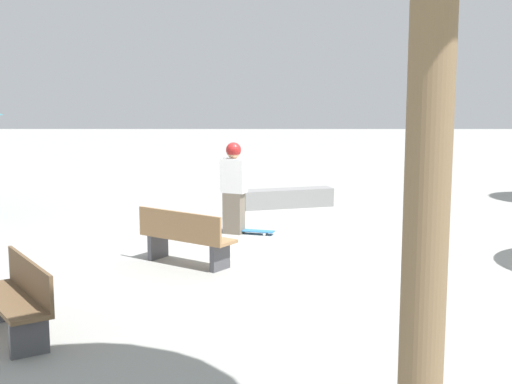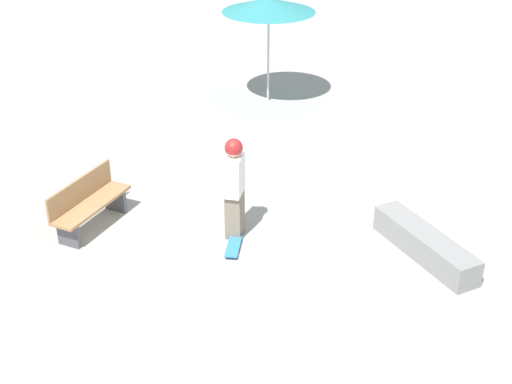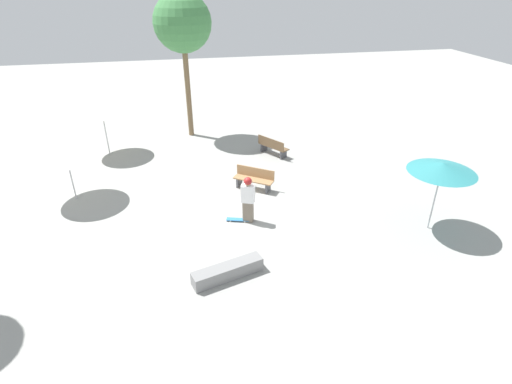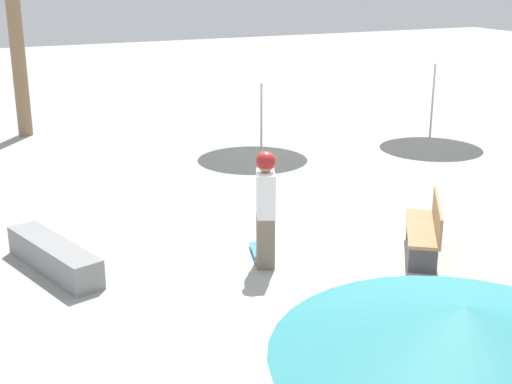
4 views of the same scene
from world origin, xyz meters
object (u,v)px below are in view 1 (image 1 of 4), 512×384
at_px(bench_near, 185,238).
at_px(bench_far, 18,299).
at_px(concrete_ledge, 287,198).
at_px(skater_main, 234,185).
at_px(skateboard, 253,231).

height_order(bench_near, bench_far, same).
distance_m(concrete_ledge, bench_far, 8.82).
xyz_separation_m(skater_main, concrete_ledge, (-2.77, 1.11, -0.70)).
bearing_deg(concrete_ledge, skater_main, -21.76).
relative_size(bench_near, bench_far, 0.99).
bearing_deg(concrete_ledge, bench_near, -19.29).
height_order(skater_main, skateboard, skater_main).
bearing_deg(skateboard, bench_near, -98.03).
bearing_deg(skateboard, skater_main, -174.22).
bearing_deg(bench_near, bench_far, -80.95).
bearing_deg(bench_far, skater_main, -55.22).
relative_size(skater_main, bench_far, 1.07).
xyz_separation_m(bench_near, bench_far, (3.11, -1.52, 0.00)).
bearing_deg(skateboard, bench_far, -98.93).
distance_m(concrete_ledge, bench_near, 5.37).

